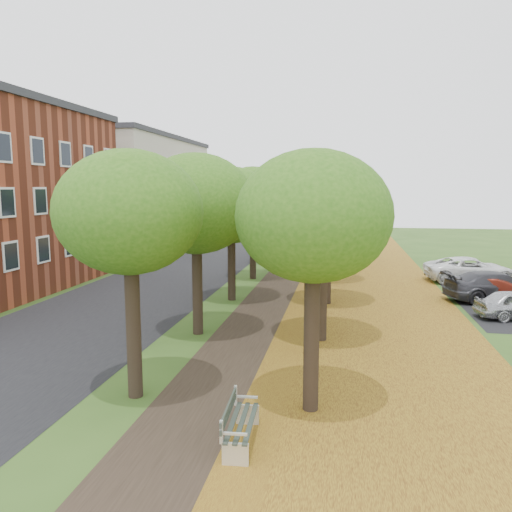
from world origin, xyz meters
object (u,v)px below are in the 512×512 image
at_px(bench, 239,423).
at_px(car_grey, 497,286).
at_px(car_white, 471,270).
at_px(car_red, 499,290).

bearing_deg(bench, car_grey, -34.72).
height_order(bench, car_white, car_white).
xyz_separation_m(bench, car_white, (9.87, 21.27, 0.25)).
xyz_separation_m(car_red, car_grey, (0.00, 0.41, 0.12)).
height_order(bench, car_grey, car_grey).
xyz_separation_m(bench, car_grey, (9.87, 16.01, 0.26)).
bearing_deg(car_red, bench, 161.79).
bearing_deg(car_grey, bench, 135.17).
relative_size(car_grey, car_white, 0.97).
height_order(car_red, car_white, car_white).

